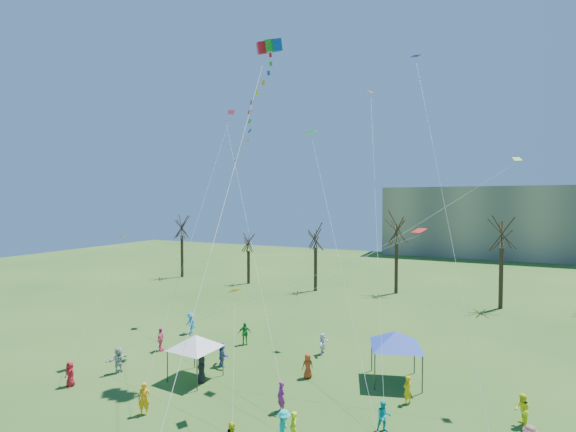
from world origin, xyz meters
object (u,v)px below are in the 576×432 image
at_px(distant_building, 534,223).
at_px(canopy_tent_white, 196,342).
at_px(canopy_tent_blue, 396,339).
at_px(big_box_kite, 258,109).

distance_m(distant_building, canopy_tent_white, 81.15).
bearing_deg(canopy_tent_white, distant_building, 69.66).
distance_m(distant_building, canopy_tent_blue, 72.69).
bearing_deg(canopy_tent_white, big_box_kite, 50.50).
height_order(big_box_kite, canopy_tent_white, big_box_kite).
xyz_separation_m(big_box_kite, canopy_tent_white, (-2.85, -3.46, -15.77)).
distance_m(big_box_kite, canopy_tent_white, 16.40).
relative_size(distant_building, canopy_tent_blue, 14.15).
relative_size(canopy_tent_white, canopy_tent_blue, 0.92).
distance_m(canopy_tent_white, canopy_tent_blue, 13.22).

